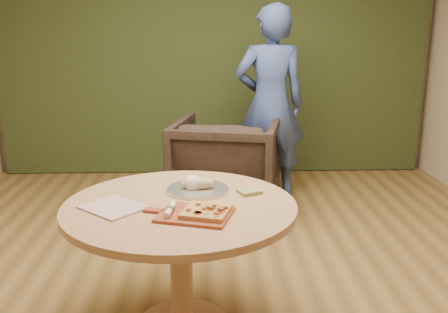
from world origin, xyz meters
name	(u,v)px	position (x,y,z in m)	size (l,w,h in m)	color
room_shell	(219,75)	(0.00, 0.00, 1.40)	(5.04, 6.04, 2.84)	olive
curtain	(213,51)	(0.00, 2.90, 1.40)	(4.80, 0.14, 2.78)	#263217
pedestal_table	(180,228)	(-0.22, -0.30, 0.61)	(1.25, 1.25, 0.75)	tan
pizza_paddle	(193,214)	(-0.15, -0.48, 0.76)	(0.47, 0.37, 0.01)	brown
flatbread_pizza	(206,211)	(-0.08, -0.49, 0.78)	(0.27, 0.27, 0.04)	#BD8849
cutlery_roll	(170,210)	(-0.26, -0.47, 0.78)	(0.05, 0.20, 0.03)	beige
newspaper	(113,207)	(-0.56, -0.36, 0.76)	(0.30, 0.25, 0.01)	silver
serving_tray	(198,189)	(-0.13, -0.08, 0.76)	(0.36, 0.36, 0.02)	silver
bread_roll	(196,183)	(-0.14, -0.08, 0.79)	(0.19, 0.09, 0.09)	tan
green_packet	(249,192)	(0.16, -0.14, 0.76)	(0.12, 0.10, 0.02)	#5D6E31
armchair	(227,160)	(0.11, 1.62, 0.47)	(0.92, 0.86, 0.95)	black
person_standing	(270,104)	(0.54, 1.96, 0.94)	(0.68, 0.45, 1.87)	#384C8B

